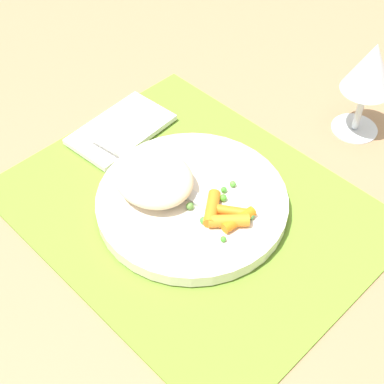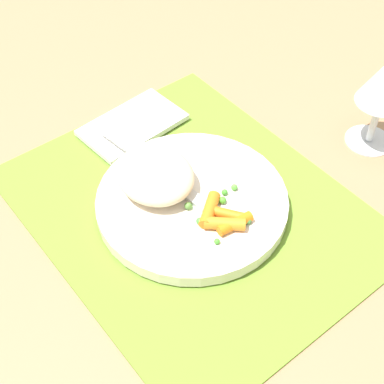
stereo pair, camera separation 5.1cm
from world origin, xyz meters
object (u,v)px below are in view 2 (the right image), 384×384
rice_mound (155,175)px  napkin (133,125)px  plate (192,202)px  carrot_portion (223,217)px  fork (163,175)px

rice_mound → napkin: (-0.13, 0.05, -0.03)m
plate → carrot_portion: (0.05, 0.01, 0.02)m
napkin → carrot_portion: bearing=-5.8°
plate → carrot_portion: size_ratio=3.40×
rice_mound → carrot_portion: (0.10, 0.03, -0.01)m
carrot_portion → fork: carrot_portion is taller
plate → rice_mound: 0.06m
rice_mound → plate: bearing=28.4°
carrot_portion → fork: size_ratio=0.34×
plate → fork: (-0.05, -0.01, 0.01)m
carrot_portion → napkin: size_ratio=0.49×
plate → fork: 0.05m
rice_mound → fork: size_ratio=0.51×
rice_mound → carrot_portion: size_ratio=1.50×
napkin → rice_mound: bearing=-21.9°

